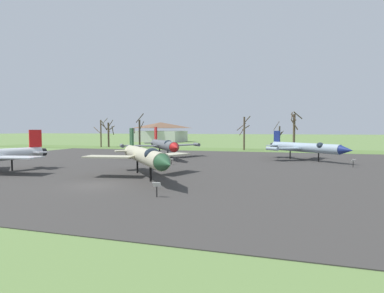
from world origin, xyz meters
name	(u,v)px	position (x,y,z in m)	size (l,w,h in m)	color
ground_plane	(95,186)	(0.00, 0.00, 0.00)	(600.00, 600.00, 0.00)	#607F42
asphalt_apron	(164,165)	(0.00, 16.40, 0.03)	(71.46, 54.68, 0.05)	#383533
grass_verge_strip	(215,149)	(0.00, 49.74, 0.03)	(131.46, 12.00, 0.06)	#547436
jet_fighter_front_left	(306,147)	(19.18, 27.73, 2.09)	(12.22, 11.95, 4.66)	#8EA3B2
info_placard_front_left	(353,162)	(24.32, 20.23, 0.67)	(0.51, 0.38, 1.08)	black
jet_fighter_front_right	(164,145)	(-3.54, 25.14, 2.29)	(13.01, 14.19, 5.34)	#565B60
info_placard_front_right	(171,161)	(0.93, 16.65, 0.59)	(0.55, 0.29, 0.93)	black
jet_fighter_rear_center	(145,156)	(2.34, 5.11, 2.26)	(12.07, 13.92, 5.05)	#B7B293
info_placard_rear_center	(157,188)	(6.91, -2.64, 0.73)	(0.62, 0.33, 1.14)	black
bare_tree_far_left	(101,132)	(-31.79, 50.17, 4.16)	(3.58, 3.62, 8.08)	brown
bare_tree_left_of_center	(109,133)	(-30.37, 51.77, 3.84)	(3.12, 3.14, 7.62)	brown
bare_tree_center	(139,132)	(-20.35, 50.25, 4.18)	(2.95, 3.33, 9.20)	#42382D
bare_tree_right_of_center	(244,132)	(7.19, 49.19, 4.33)	(3.25, 2.08, 8.07)	brown
bare_tree_far_right	(279,137)	(15.12, 54.79, 3.11)	(2.46, 1.66, 6.92)	#42382D
bare_tree_backdrop_extra	(294,130)	(18.36, 50.46, 4.80)	(2.60, 2.44, 8.94)	brown
visitor_building	(161,132)	(-30.91, 91.01, 3.81)	(20.35, 14.82, 7.77)	beige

